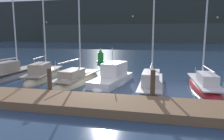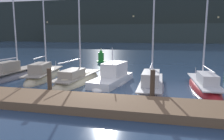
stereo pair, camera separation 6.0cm
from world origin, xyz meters
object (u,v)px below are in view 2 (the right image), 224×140
Objects in this scene: sailboat_berth_1 at (13,75)px; sailboat_berth_5 at (151,86)px; motorboat_berth_4 at (112,80)px; sailboat_berth_6 at (204,87)px; channel_buoy at (101,57)px; sailboat_berth_2 at (44,76)px; sailboat_berth_3 at (77,81)px.

sailboat_berth_1 reaches higher than sailboat_berth_5.
motorboat_berth_4 is 6.93m from sailboat_berth_6.
channel_buoy is (4.69, 12.91, 0.55)m from sailboat_berth_1.
motorboat_berth_4 is 13.98m from channel_buoy.
motorboat_berth_4 is (6.57, -0.74, 0.15)m from sailboat_berth_2.
sailboat_berth_2 reaches higher than sailboat_berth_5.
motorboat_berth_4 is 3.30m from sailboat_berth_5.
sailboat_berth_3 reaches higher than sailboat_berth_5.
sailboat_berth_6 is (9.86, -0.02, 0.05)m from sailboat_berth_3.
sailboat_berth_3 is at bearing -15.48° from sailboat_berth_2.
sailboat_berth_5 is at bearing -9.65° from sailboat_berth_2.
sailboat_berth_2 is 1.13× the size of sailboat_berth_5.
sailboat_berth_6 is at bearing -4.37° from sailboat_berth_2.
sailboat_berth_2 is at bearing 175.63° from sailboat_berth_6.
sailboat_berth_2 is at bearing 164.52° from sailboat_berth_3.
motorboat_berth_4 is at bearing -6.43° from sailboat_berth_2.
sailboat_berth_3 is 0.94× the size of sailboat_berth_6.
sailboat_berth_2 is at bearing -98.50° from channel_buoy.
sailboat_berth_2 is 1.81× the size of motorboat_berth_4.
sailboat_berth_3 is at bearing -174.80° from motorboat_berth_4.
sailboat_berth_1 reaches higher than sailboat_berth_3.
sailboat_berth_2 is (2.84, 0.50, -0.06)m from sailboat_berth_1.
channel_buoy is at bearing 70.02° from sailboat_berth_1.
sailboat_berth_3 is at bearing 179.86° from sailboat_berth_6.
sailboat_berth_6 reaches higher than sailboat_berth_3.
motorboat_berth_4 is (9.41, -0.24, 0.09)m from sailboat_berth_1.
sailboat_berth_1 is at bearing 178.56° from motorboat_berth_4.
sailboat_berth_3 is 1.07× the size of sailboat_berth_5.
sailboat_berth_5 is (6.10, -0.65, 0.05)m from sailboat_berth_3.
motorboat_berth_4 is 3.09× the size of channel_buoy.
sailboat_berth_1 is 1.76× the size of motorboat_berth_4.
sailboat_berth_5 reaches higher than motorboat_berth_4.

